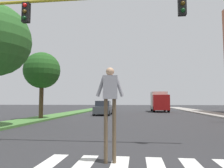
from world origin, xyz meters
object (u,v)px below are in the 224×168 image
Objects in this scene: traffic_light_gantry at (28,29)px; tree_far at (42,71)px; pedestrian_performer at (110,99)px; sedan_midblock at (103,108)px; truck_box_delivery at (159,101)px.

tree_far is at bearing 112.16° from traffic_light_gantry.
sedan_midblock is (-3.19, 19.03, -0.89)m from pedestrian_performer.
truck_box_delivery is at bearing 73.34° from traffic_light_gantry.
truck_box_delivery is (7.78, 25.99, -2.80)m from traffic_light_gantry.
traffic_light_gantry is at bearing -91.11° from sedan_midblock.
pedestrian_performer is 0.40× the size of truck_box_delivery.
traffic_light_gantry reaches higher than tree_far.
tree_far is 0.52× the size of traffic_light_gantry.
truck_box_delivery reaches higher than sedan_midblock.
sedan_midblock is at bearing 88.89° from traffic_light_gantry.
pedestrian_performer is at bearing -80.47° from sedan_midblock.
tree_far is 0.93× the size of truck_box_delivery.
traffic_light_gantry is at bearing -67.84° from tree_far.
tree_far is 8.98m from sedan_midblock.
sedan_midblock is at bearing -129.39° from truck_box_delivery.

